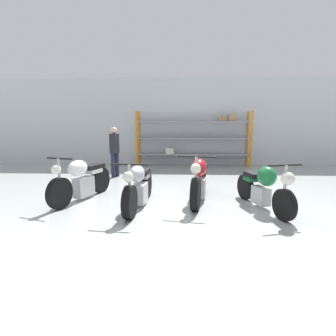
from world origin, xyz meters
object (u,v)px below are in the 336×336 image
object	(u,v)px
motorcycle_white	(82,180)
motorcycle_red	(199,180)
shelving_rack	(194,137)
motorcycle_silver	(139,186)
person_browsing	(114,148)
motorcycle_green	(264,187)

from	to	relation	value
motorcycle_white	motorcycle_red	xyz separation A→B (m)	(2.61, 0.00, 0.01)
shelving_rack	motorcycle_red	distance (m)	5.30
motorcycle_white	motorcycle_silver	world-z (taller)	motorcycle_white
shelving_rack	motorcycle_red	bearing A→B (deg)	-91.86
person_browsing	shelving_rack	bearing A→B (deg)	-103.48
motorcycle_white	motorcycle_red	bearing A→B (deg)	107.71
motorcycle_silver	shelving_rack	bearing A→B (deg)	170.72
motorcycle_green	shelving_rack	bearing A→B (deg)	176.46
motorcycle_white	motorcycle_red	size ratio (longest dim) A/B	0.99
motorcycle_white	motorcycle_green	distance (m)	3.88
motorcycle_white	motorcycle_silver	xyz separation A→B (m)	(1.35, -0.48, -0.03)
shelving_rack	motorcycle_green	size ratio (longest dim) A/B	2.41
motorcycle_white	motorcycle_green	world-z (taller)	motorcycle_white
shelving_rack	motorcycle_green	distance (m)	5.89
shelving_rack	motorcycle_white	xyz separation A→B (m)	(-2.78, -5.25, -0.71)
motorcycle_red	motorcycle_green	distance (m)	1.34
motorcycle_silver	person_browsing	size ratio (longest dim) A/B	1.27
motorcycle_red	person_browsing	world-z (taller)	person_browsing
motorcycle_silver	motorcycle_green	distance (m)	2.50
shelving_rack	motorcycle_white	world-z (taller)	shelving_rack
motorcycle_silver	motorcycle_red	xyz separation A→B (m)	(1.26, 0.48, 0.05)
shelving_rack	person_browsing	xyz separation A→B (m)	(-2.70, -2.55, -0.23)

